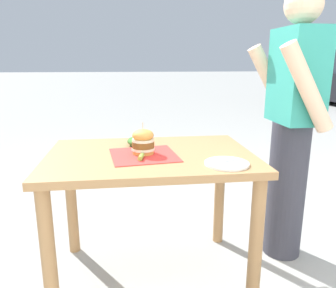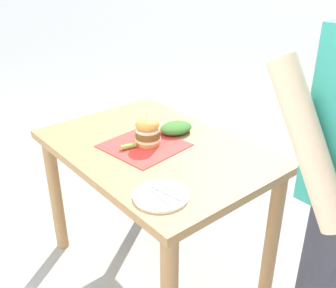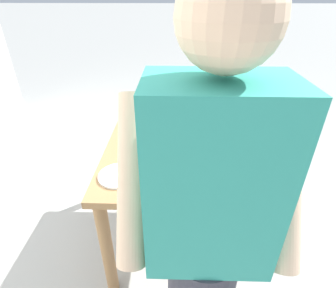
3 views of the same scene
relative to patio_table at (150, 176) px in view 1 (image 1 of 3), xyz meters
The scene contains 8 objects.
ground_plane 0.64m from the patio_table, ahead, with size 80.00×80.00×0.00m, color #9E9E99.
patio_table is the anchor object (origin of this frame).
serving_paper 0.14m from the patio_table, 44.65° to the right, with size 0.35×0.35×0.00m, color red.
sandwich 0.21m from the patio_table, 71.27° to the right, with size 0.13×0.13×0.17m.
pickle_spear 0.20m from the patio_table, 25.16° to the right, with size 0.02×0.02×0.07m, color #8EA83D.
side_plate_with_forks 0.46m from the patio_table, 54.93° to the left, with size 0.22×0.22×0.02m.
side_salad 0.25m from the patio_table, 163.40° to the right, with size 0.18×0.14×0.05m, color #386B28.
diner_across_table 0.94m from the patio_table, 99.02° to the left, with size 0.55×0.35×1.69m.
Camera 1 is at (1.75, -0.12, 1.27)m, focal length 35.00 mm.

